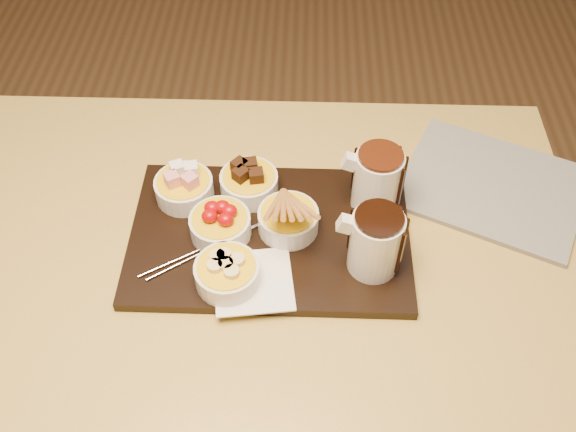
{
  "coord_description": "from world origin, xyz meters",
  "views": [
    {
      "loc": [
        0.13,
        -0.62,
        1.59
      ],
      "look_at": [
        0.11,
        0.04,
        0.81
      ],
      "focal_mm": 40.0,
      "sensor_mm": 36.0,
      "label": 1
    }
  ],
  "objects_px": {
    "dining_table": "(225,292)",
    "newspaper": "(492,186)",
    "bowl_strawberries": "(220,226)",
    "pitcher_milk_chocolate": "(377,181)",
    "pitcher_dark_chocolate": "(375,243)",
    "serving_board": "(270,235)"
  },
  "relations": [
    {
      "from": "newspaper",
      "to": "dining_table",
      "type": "bearing_deg",
      "value": -135.33
    },
    {
      "from": "pitcher_milk_chocolate",
      "to": "pitcher_dark_chocolate",
      "type": "bearing_deg",
      "value": -94.4
    },
    {
      "from": "bowl_strawberries",
      "to": "pitcher_milk_chocolate",
      "type": "bearing_deg",
      "value": 16.27
    },
    {
      "from": "dining_table",
      "to": "newspaper",
      "type": "distance_m",
      "value": 0.51
    },
    {
      "from": "dining_table",
      "to": "serving_board",
      "type": "relative_size",
      "value": 2.61
    },
    {
      "from": "dining_table",
      "to": "pitcher_milk_chocolate",
      "type": "bearing_deg",
      "value": 23.89
    },
    {
      "from": "dining_table",
      "to": "serving_board",
      "type": "distance_m",
      "value": 0.14
    },
    {
      "from": "newspaper",
      "to": "serving_board",
      "type": "bearing_deg",
      "value": -137.18
    },
    {
      "from": "serving_board",
      "to": "newspaper",
      "type": "height_order",
      "value": "serving_board"
    },
    {
      "from": "bowl_strawberries",
      "to": "pitcher_milk_chocolate",
      "type": "xyz_separation_m",
      "value": [
        0.26,
        0.07,
        0.04
      ]
    },
    {
      "from": "dining_table",
      "to": "pitcher_milk_chocolate",
      "type": "xyz_separation_m",
      "value": [
        0.25,
        0.11,
        0.17
      ]
    },
    {
      "from": "pitcher_dark_chocolate",
      "to": "pitcher_milk_chocolate",
      "type": "bearing_deg",
      "value": 85.6
    },
    {
      "from": "bowl_strawberries",
      "to": "pitcher_milk_chocolate",
      "type": "distance_m",
      "value": 0.27
    },
    {
      "from": "serving_board",
      "to": "newspaper",
      "type": "relative_size",
      "value": 1.5
    },
    {
      "from": "bowl_strawberries",
      "to": "pitcher_dark_chocolate",
      "type": "distance_m",
      "value": 0.25
    },
    {
      "from": "dining_table",
      "to": "bowl_strawberries",
      "type": "distance_m",
      "value": 0.14
    },
    {
      "from": "bowl_strawberries",
      "to": "newspaper",
      "type": "distance_m",
      "value": 0.49
    },
    {
      "from": "pitcher_dark_chocolate",
      "to": "dining_table",
      "type": "bearing_deg",
      "value": 175.95
    },
    {
      "from": "pitcher_dark_chocolate",
      "to": "pitcher_milk_chocolate",
      "type": "xyz_separation_m",
      "value": [
        0.01,
        0.13,
        0.0
      ]
    },
    {
      "from": "bowl_strawberries",
      "to": "newspaper",
      "type": "relative_size",
      "value": 0.33
    },
    {
      "from": "serving_board",
      "to": "pitcher_milk_chocolate",
      "type": "relative_size",
      "value": 4.19
    },
    {
      "from": "dining_table",
      "to": "pitcher_dark_chocolate",
      "type": "xyz_separation_m",
      "value": [
        0.24,
        -0.02,
        0.17
      ]
    }
  ]
}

